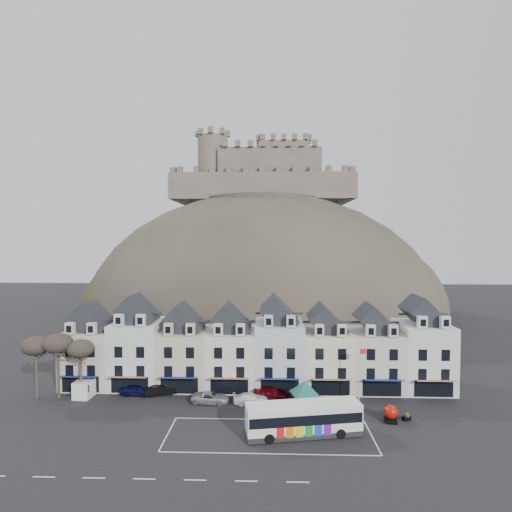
% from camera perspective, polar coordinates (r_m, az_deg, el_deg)
% --- Properties ---
extents(ground, '(300.00, 300.00, 0.00)m').
position_cam_1_polar(ground, '(46.02, -0.84, -24.88)').
color(ground, black).
rests_on(ground, ground).
extents(coach_bay_markings, '(22.00, 7.50, 0.01)m').
position_cam_1_polar(coach_bay_markings, '(47.09, 1.91, -24.22)').
color(coach_bay_markings, silver).
rests_on(coach_bay_markings, ground).
extents(townhouse_terrace, '(54.40, 9.35, 11.80)m').
position_cam_1_polar(townhouse_terrace, '(59.02, 0.07, -13.14)').
color(townhouse_terrace, beige).
rests_on(townhouse_terrace, ground).
extents(castle_hill, '(100.00, 76.00, 68.00)m').
position_cam_1_polar(castle_hill, '(111.81, 1.54, -8.46)').
color(castle_hill, '#362F29').
rests_on(castle_hill, ground).
extents(castle, '(50.20, 22.20, 22.00)m').
position_cam_1_polar(castle, '(118.38, 1.21, 11.64)').
color(castle, brown).
rests_on(castle, ground).
extents(tree_left_far, '(3.61, 3.61, 8.24)m').
position_cam_1_polar(tree_left_far, '(61.65, -28.92, -11.23)').
color(tree_left_far, '#393024').
rests_on(tree_left_far, ground).
extents(tree_left_mid, '(3.78, 3.78, 8.64)m').
position_cam_1_polar(tree_left_mid, '(60.11, -26.42, -11.19)').
color(tree_left_mid, '#393024').
rests_on(tree_left_mid, ground).
extents(tree_left_near, '(3.43, 3.43, 7.84)m').
position_cam_1_polar(tree_left_near, '(58.94, -23.79, -12.10)').
color(tree_left_near, '#393024').
rests_on(tree_left_near, ground).
extents(bus, '(12.69, 4.98, 3.49)m').
position_cam_1_polar(bus, '(46.58, 6.79, -21.92)').
color(bus, '#262628').
rests_on(bus, ground).
extents(bus_shelter, '(5.99, 5.99, 3.93)m').
position_cam_1_polar(bus_shelter, '(51.34, 7.01, -18.21)').
color(bus_shelter, black).
rests_on(bus_shelter, ground).
extents(red_buoy, '(1.59, 1.59, 1.97)m').
position_cam_1_polar(red_buoy, '(51.85, 18.67, -20.53)').
color(red_buoy, black).
rests_on(red_buoy, ground).
extents(flagpole, '(1.01, 0.47, 7.51)m').
position_cam_1_polar(flagpole, '(53.99, 14.58, -15.83)').
color(flagpole, silver).
rests_on(flagpole, ground).
extents(white_van, '(2.33, 5.02, 2.26)m').
position_cam_1_polar(white_van, '(61.66, -22.81, -16.70)').
color(white_van, white).
rests_on(white_van, ground).
extents(planter_west, '(1.11, 0.73, 1.05)m').
position_cam_1_polar(planter_west, '(53.19, 18.88, -20.51)').
color(planter_west, black).
rests_on(planter_west, ground).
extents(planter_east, '(1.07, 0.79, 0.96)m').
position_cam_1_polar(planter_east, '(53.05, 20.71, -20.65)').
color(planter_east, black).
rests_on(planter_east, ground).
extents(car_navy, '(4.38, 1.98, 1.46)m').
position_cam_1_polar(car_navy, '(59.20, -16.71, -17.84)').
color(car_navy, '#0B0C3B').
rests_on(car_navy, ground).
extents(car_black, '(4.50, 2.73, 1.40)m').
position_cam_1_polar(car_black, '(58.49, -13.38, -18.09)').
color(car_black, black).
rests_on(car_black, ground).
extents(car_silver, '(4.93, 2.60, 1.35)m').
position_cam_1_polar(car_silver, '(54.87, -6.54, -19.48)').
color(car_silver, '#9A9BA1').
rests_on(car_silver, ground).
extents(car_white, '(4.79, 2.61, 1.32)m').
position_cam_1_polar(car_white, '(54.40, -0.77, -19.68)').
color(car_white, white).
rests_on(car_white, ground).
extents(car_maroon, '(4.90, 2.87, 1.57)m').
position_cam_1_polar(car_maroon, '(55.79, 2.12, -18.97)').
color(car_maroon, '#59050E').
rests_on(car_maroon, ground).
extents(car_charcoal, '(4.83, 3.02, 1.50)m').
position_cam_1_polar(car_charcoal, '(56.34, 6.62, -18.80)').
color(car_charcoal, black).
rests_on(car_charcoal, ground).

